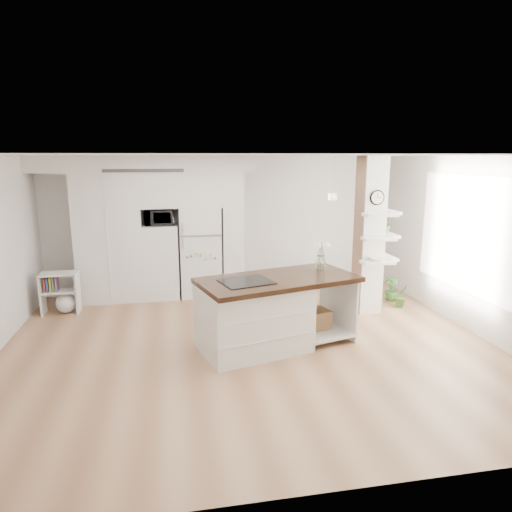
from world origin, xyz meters
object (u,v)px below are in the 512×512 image
(bookshelf, at_px, (62,296))
(floor_plant_a, at_px, (401,296))
(kitchen_island, at_px, (262,313))
(refrigerator, at_px, (200,251))

(bookshelf, xyz_separation_m, floor_plant_a, (5.97, -0.78, -0.10))
(kitchen_island, distance_m, bookshelf, 3.77)
(floor_plant_a, bearing_deg, bookshelf, 172.60)
(kitchen_island, xyz_separation_m, bookshelf, (-3.13, 2.09, -0.20))
(kitchen_island, bearing_deg, refrigerator, 88.31)
(bookshelf, bearing_deg, refrigerator, 14.45)
(floor_plant_a, bearing_deg, refrigerator, 157.93)
(refrigerator, relative_size, bookshelf, 2.41)
(kitchen_island, relative_size, bookshelf, 3.36)
(refrigerator, xyz_separation_m, kitchen_island, (0.68, -2.75, -0.35))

